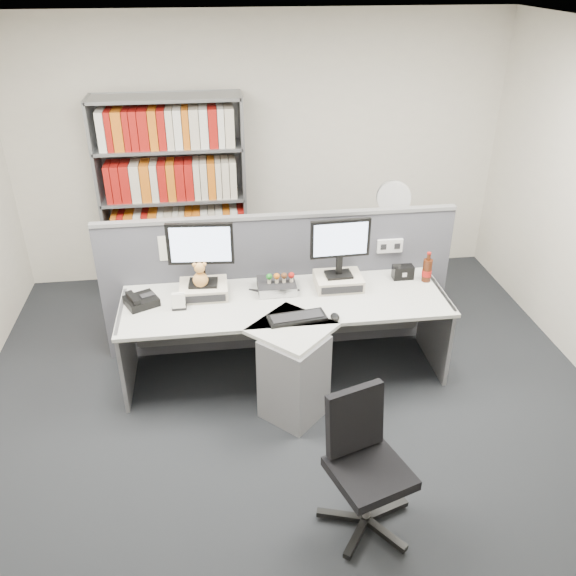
{
  "coord_description": "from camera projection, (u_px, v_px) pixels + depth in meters",
  "views": [
    {
      "loc": [
        -0.51,
        -3.24,
        3.11
      ],
      "look_at": [
        0.0,
        0.65,
        0.92
      ],
      "focal_mm": 37.24,
      "sensor_mm": 36.0,
      "label": 1
    }
  ],
  "objects": [
    {
      "name": "ground",
      "position": [
        300.0,
        440.0,
        4.38
      ],
      "size": [
        5.5,
        5.5,
        0.0
      ],
      "primitive_type": "plane",
      "color": "#24272B",
      "rests_on": "ground"
    },
    {
      "name": "desk_calendar",
      "position": [
        179.0,
        302.0,
        4.59
      ],
      "size": [
        0.11,
        0.08,
        0.13
      ],
      "color": "black",
      "rests_on": "desk"
    },
    {
      "name": "desk_fan",
      "position": [
        393.0,
        201.0,
        5.74
      ],
      "size": [
        0.32,
        0.2,
        0.55
      ],
      "color": "white",
      "rests_on": "filing_cabinet"
    },
    {
      "name": "mouse",
      "position": [
        335.0,
        317.0,
        4.47
      ],
      "size": [
        0.07,
        0.11,
        0.04
      ],
      "primitive_type": "ellipsoid",
      "color": "black",
      "rests_on": "desk"
    },
    {
      "name": "monitor_riser_right",
      "position": [
        338.0,
        281.0,
        4.9
      ],
      "size": [
        0.38,
        0.31,
        0.1
      ],
      "color": "beige",
      "rests_on": "desk"
    },
    {
      "name": "partition",
      "position": [
        279.0,
        282.0,
        5.15
      ],
      "size": [
        3.0,
        0.08,
        1.27
      ],
      "color": "#4F505A",
      "rests_on": "ground"
    },
    {
      "name": "desktop_pc",
      "position": [
        277.0,
        286.0,
        4.85
      ],
      "size": [
        0.3,
        0.27,
        0.08
      ],
      "color": "black",
      "rests_on": "desk"
    },
    {
      "name": "desk_phone",
      "position": [
        141.0,
        301.0,
        4.65
      ],
      "size": [
        0.3,
        0.29,
        0.1
      ],
      "color": "black",
      "rests_on": "desk"
    },
    {
      "name": "office_chair",
      "position": [
        364.0,
        460.0,
        3.56
      ],
      "size": [
        0.6,
        0.58,
        0.9
      ],
      "color": "silver",
      "rests_on": "ground"
    },
    {
      "name": "room_shell",
      "position": [
        302.0,
        212.0,
        3.51
      ],
      "size": [
        5.04,
        5.54,
        2.72
      ],
      "color": "silver",
      "rests_on": "ground"
    },
    {
      "name": "desk",
      "position": [
        289.0,
        343.0,
        4.67
      ],
      "size": [
        2.6,
        1.2,
        0.72
      ],
      "color": "beige",
      "rests_on": "ground"
    },
    {
      "name": "monitor_right",
      "position": [
        340.0,
        243.0,
        4.74
      ],
      "size": [
        0.48,
        0.16,
        0.49
      ],
      "color": "black",
      "rests_on": "monitor_riser_right"
    },
    {
      "name": "shelving_unit",
      "position": [
        175.0,
        202.0,
        5.92
      ],
      "size": [
        1.41,
        0.4,
        2.0
      ],
      "color": "gray",
      "rests_on": "ground"
    },
    {
      "name": "monitor_left",
      "position": [
        201.0,
        249.0,
        4.6
      ],
      "size": [
        0.51,
        0.18,
        0.52
      ],
      "color": "black",
      "rests_on": "monitor_riser_left"
    },
    {
      "name": "monitor_riser_left",
      "position": [
        204.0,
        290.0,
        4.78
      ],
      "size": [
        0.38,
        0.31,
        0.1
      ],
      "color": "beige",
      "rests_on": "desk"
    },
    {
      "name": "filing_cabinet",
      "position": [
        387.0,
        266.0,
        6.07
      ],
      "size": [
        0.45,
        0.61,
        0.7
      ],
      "color": "gray",
      "rests_on": "ground"
    },
    {
      "name": "figurines",
      "position": [
        280.0,
        277.0,
        4.8
      ],
      "size": [
        0.23,
        0.05,
        0.09
      ],
      "color": "beige",
      "rests_on": "desktop_pc"
    },
    {
      "name": "cola_bottle",
      "position": [
        427.0,
        270.0,
        4.97
      ],
      "size": [
        0.08,
        0.08,
        0.26
      ],
      "color": "#3F190A",
      "rests_on": "desk"
    },
    {
      "name": "plush_toy",
      "position": [
        200.0,
        276.0,
        4.68
      ],
      "size": [
        0.12,
        0.12,
        0.21
      ],
      "color": "#DB9849",
      "rests_on": "monitor_riser_left"
    },
    {
      "name": "keyboard",
      "position": [
        297.0,
        318.0,
        4.48
      ],
      "size": [
        0.46,
        0.22,
        0.03
      ],
      "color": "black",
      "rests_on": "desk"
    },
    {
      "name": "speaker",
      "position": [
        403.0,
        272.0,
        5.03
      ],
      "size": [
        0.17,
        0.1,
        0.11
      ],
      "primitive_type": "cube",
      "color": "black",
      "rests_on": "desk"
    }
  ]
}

